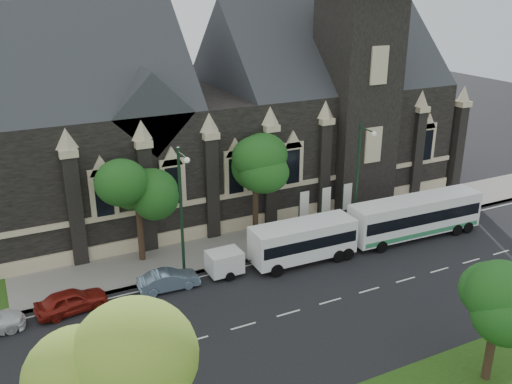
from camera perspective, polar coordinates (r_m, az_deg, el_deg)
ground at (r=34.40m, az=3.33°, el=-12.25°), size 160.00×160.00×0.00m
sidewalk at (r=41.76m, az=-3.15°, el=-5.80°), size 80.00×5.00×0.15m
museum at (r=49.07m, az=-2.17°, el=8.31°), size 40.00×17.70×29.90m
tree_park_near at (r=20.48m, az=-13.78°, el=-16.84°), size 4.42×4.42×8.56m
tree_park_east at (r=29.54m, az=23.56°, el=-9.66°), size 3.40×3.40×6.28m
tree_walk_right at (r=41.86m, az=0.07°, el=2.79°), size 4.08×4.08×7.80m
tree_walk_left at (r=38.91m, az=-11.88°, el=0.79°), size 3.91×3.91×7.64m
street_lamp_near at (r=42.59m, az=10.48°, el=1.75°), size 0.36×1.88×9.00m
street_lamp_mid at (r=36.35m, az=-7.57°, el=-1.43°), size 0.36×1.88×9.00m
banner_flag_left at (r=43.04m, az=4.76°, el=-1.64°), size 0.90×0.10×4.00m
banner_flag_center at (r=44.04m, az=6.99°, el=-1.19°), size 0.90×0.10×4.00m
banner_flag_right at (r=45.11m, az=9.12°, el=-0.76°), size 0.90×0.10×4.00m
tour_coach at (r=44.71m, az=15.96°, el=-2.39°), size 11.13×2.91×3.22m
shuttle_bus at (r=39.50m, az=4.85°, el=-4.87°), size 7.64×2.82×2.92m
box_trailer at (r=37.91m, az=-3.23°, el=-7.15°), size 3.30×1.93×1.76m
sedan at (r=36.87m, az=-8.90°, el=-8.87°), size 4.01×1.55×1.30m
car_far_red at (r=35.91m, az=-18.35°, el=-10.50°), size 4.42×2.24×1.44m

